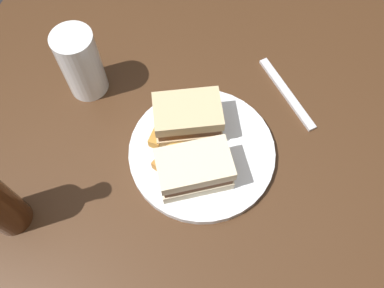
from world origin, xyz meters
The scene contains 13 objects.
ground_plane centered at (0.00, 0.00, 0.00)m, with size 6.00×6.00×0.00m, color black.
dining_table centered at (0.00, 0.00, 0.35)m, with size 1.22×0.98×0.70m, color #422816.
plate centered at (0.00, 0.04, 0.71)m, with size 0.26×0.26×0.02m, color white.
sandwich_half_left centered at (-0.04, 0.00, 0.75)m, with size 0.11×0.14×0.07m.
sandwich_half_right centered at (0.05, 0.04, 0.75)m, with size 0.12×0.14×0.06m.
potato_wedge_front centered at (-0.01, -0.04, 0.73)m, with size 0.05×0.02×0.02m, color #B77F33.
potato_wedge_middle centered at (0.01, -0.01, 0.73)m, with size 0.06×0.02×0.02m, color gold.
potato_wedge_back centered at (0.04, -0.02, 0.73)m, with size 0.05×0.02×0.02m, color #AD702D.
potato_wedge_left_edge centered at (0.04, 0.02, 0.73)m, with size 0.05×0.02×0.02m, color #AD702D.
potato_wedge_right_edge centered at (0.03, 0.01, 0.73)m, with size 0.04×0.02×0.02m, color #AD702D.
potato_wedge_stray centered at (0.02, 0.01, 0.73)m, with size 0.04×0.02×0.02m, color gold.
pint_glass centered at (-0.09, -0.21, 0.77)m, with size 0.07×0.07×0.14m.
fork centered at (-0.17, 0.16, 0.71)m, with size 0.18×0.02×0.01m, color silver.
Camera 1 is at (0.30, 0.10, 1.35)m, focal length 36.75 mm.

